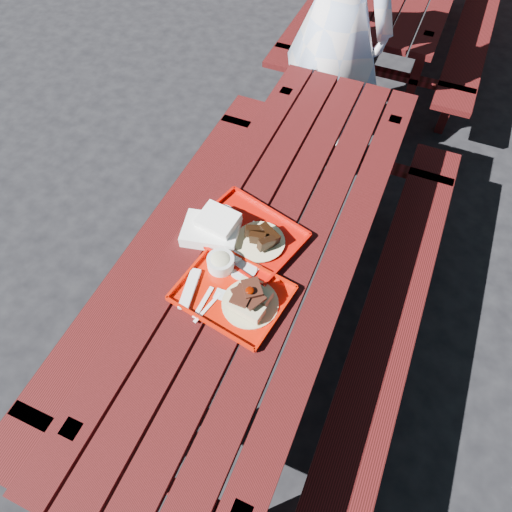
% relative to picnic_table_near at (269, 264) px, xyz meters
% --- Properties ---
extents(ground, '(60.00, 60.00, 0.00)m').
position_rel_picnic_table_near_xyz_m(ground, '(0.00, 0.00, -0.56)').
color(ground, black).
rests_on(ground, ground).
extents(picnic_table_near, '(1.41, 2.40, 0.75)m').
position_rel_picnic_table_near_xyz_m(picnic_table_near, '(0.00, 0.00, 0.00)').
color(picnic_table_near, '#470D10').
rests_on(picnic_table_near, ground).
extents(near_tray, '(0.45, 0.37, 0.13)m').
position_rel_picnic_table_near_xyz_m(near_tray, '(-0.03, -0.29, 0.22)').
color(near_tray, '#BF1404').
rests_on(near_tray, picnic_table_near).
extents(far_tray, '(0.50, 0.43, 0.07)m').
position_rel_picnic_table_near_xyz_m(far_tray, '(-0.10, -0.03, 0.21)').
color(far_tray, '#B30C05').
rests_on(far_tray, picnic_table_near).
extents(white_cloth, '(0.26, 0.21, 0.09)m').
position_rel_picnic_table_near_xyz_m(white_cloth, '(-0.23, -0.07, 0.23)').
color(white_cloth, white).
rests_on(white_cloth, picnic_table_near).
extents(person, '(0.77, 0.61, 1.86)m').
position_rel_picnic_table_near_xyz_m(person, '(-0.19, 1.44, 0.37)').
color(person, '#BCD5FF').
rests_on(person, ground).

